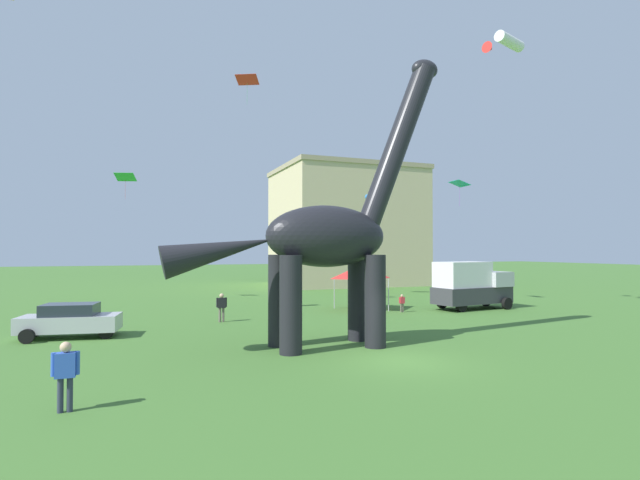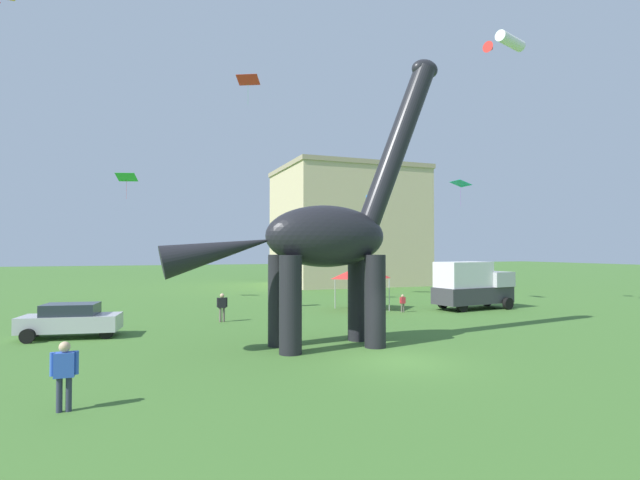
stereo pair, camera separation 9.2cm
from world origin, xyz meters
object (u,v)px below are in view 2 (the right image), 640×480
object	(u,v)px
kite_mid_left	(127,177)
kite_far_right	(506,43)
parked_sedan_left	(71,320)
kite_drifting	(324,222)
dinosaur_sculpture	(325,236)
kite_high_right	(248,80)
parked_box_truck	(472,285)
festival_canopy_tent	(361,272)
person_near_flyer	(403,301)
person_watching_child	(64,369)
person_photographer	(222,305)
kite_near_low	(461,184)
kite_apex	(373,196)

from	to	relation	value
kite_mid_left	kite_far_right	bearing A→B (deg)	-33.59
parked_sedan_left	kite_drifting	distance (m)	20.12
kite_drifting	kite_far_right	xyz separation A→B (m)	(8.65, -10.21, 11.26)
dinosaur_sculpture	kite_high_right	distance (m)	21.10
parked_box_truck	festival_canopy_tent	world-z (taller)	parked_box_truck
person_near_flyer	person_watching_child	size ratio (longest dim) A/B	0.66
parked_sedan_left	kite_high_right	distance (m)	22.18
parked_box_truck	person_photographer	bearing A→B (deg)	171.86
person_photographer	kite_high_right	distance (m)	18.39
kite_mid_left	parked_box_truck	bearing A→B (deg)	-30.76
parked_sedan_left	kite_near_low	distance (m)	27.35
person_near_flyer	kite_mid_left	xyz separation A→B (m)	(-16.75, 12.86, 8.91)
kite_mid_left	kite_far_right	xyz separation A→B (m)	(23.03, -15.30, 7.83)
person_watching_child	kite_apex	xyz separation A→B (m)	(20.44, 23.39, 7.54)
person_near_flyer	kite_apex	size ratio (longest dim) A/B	0.68
parked_box_truck	kite_near_low	bearing A→B (deg)	56.61
festival_canopy_tent	kite_drifting	world-z (taller)	kite_drifting
kite_drifting	kite_apex	bearing A→B (deg)	19.27
person_photographer	kite_near_low	bearing A→B (deg)	149.96
person_watching_child	kite_far_right	bearing A→B (deg)	140.45
parked_box_truck	festival_canopy_tent	xyz separation A→B (m)	(-7.13, 2.30, 0.90)
kite_drifting	kite_mid_left	bearing A→B (deg)	160.51
person_photographer	kite_drifting	xyz separation A→B (m)	(9.17, 7.88, 5.21)
kite_near_low	parked_box_truck	bearing A→B (deg)	-115.60
person_photographer	kite_near_low	xyz separation A→B (m)	(18.25, 3.04, 8.02)
kite_mid_left	kite_apex	world-z (taller)	kite_mid_left
person_photographer	kite_apex	bearing A→B (deg)	174.59
person_photographer	kite_mid_left	xyz separation A→B (m)	(-5.21, 12.97, 8.64)
parked_box_truck	person_near_flyer	xyz separation A→B (m)	(-5.21, 0.22, -0.95)
kite_apex	dinosaur_sculpture	bearing A→B (deg)	-122.27
parked_box_truck	parked_sedan_left	bearing A→B (deg)	177.73
person_photographer	parked_sedan_left	bearing A→B (deg)	-21.04
dinosaur_sculpture	kite_near_low	size ratio (longest dim) A/B	6.68
parked_box_truck	person_photographer	xyz separation A→B (m)	(-16.75, 0.10, -0.69)
dinosaur_sculpture	festival_canopy_tent	xyz separation A→B (m)	(6.79, 10.67, -2.02)
kite_mid_left	kite_far_right	distance (m)	28.74
parked_box_truck	person_near_flyer	distance (m)	5.31
dinosaur_sculpture	kite_apex	xyz separation A→B (m)	(11.46, 18.15, 4.02)
parked_box_truck	kite_apex	bearing A→B (deg)	96.33
person_photographer	kite_drifting	bearing A→B (deg)	-178.81
parked_sedan_left	festival_canopy_tent	world-z (taller)	festival_canopy_tent
kite_far_right	kite_high_right	bearing A→B (deg)	142.75
kite_drifting	kite_far_right	world-z (taller)	kite_far_right
dinosaur_sculpture	person_near_flyer	world-z (taller)	dinosaur_sculpture
festival_canopy_tent	kite_high_right	xyz separation A→B (m)	(-6.30, 6.50, 14.27)
person_watching_child	kite_high_right	xyz separation A→B (m)	(9.46, 22.42, 15.77)
person_near_flyer	kite_near_low	distance (m)	11.06
kite_drifting	person_near_flyer	bearing A→B (deg)	-73.05
festival_canopy_tent	kite_far_right	world-z (taller)	kite_far_right
parked_sedan_left	person_near_flyer	size ratio (longest dim) A/B	3.88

